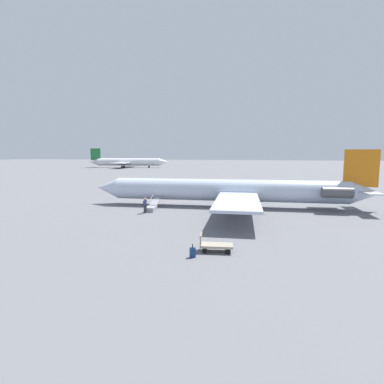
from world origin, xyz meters
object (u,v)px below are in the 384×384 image
object	(u,v)px
airplane_far_left	(127,162)
suitcase	(193,252)
passenger	(145,204)
airplane_main	(235,190)
boarding_stairs	(152,207)
luggage_cart	(215,245)

from	to	relation	value
airplane_far_left	suitcase	xyz separation A→B (m)	(-60.31, 118.33, -2.47)
passenger	airplane_main	bearing A→B (deg)	-60.32
airplane_far_left	suitcase	world-z (taller)	airplane_far_left
suitcase	airplane_far_left	bearing A→B (deg)	-62.99
boarding_stairs	luggage_cart	xyz separation A→B (m)	(-9.53, 13.21, 0.08)
boarding_stairs	passenger	world-z (taller)	boarding_stairs
airplane_main	suitcase	bearing A→B (deg)	83.42
airplane_main	boarding_stairs	distance (m)	10.52
luggage_cart	suitcase	bearing A→B (deg)	43.43
airplane_far_left	luggage_cart	distance (m)	132.10
luggage_cart	passenger	bearing A→B (deg)	-56.88
airplane_main	boarding_stairs	size ratio (longest dim) A/B	8.65
airplane_far_left	suitcase	size ratio (longest dim) A/B	44.57
airplane_far_left	boarding_stairs	bearing A→B (deg)	-72.44
suitcase	passenger	bearing A→B (deg)	-56.85
airplane_main	boarding_stairs	world-z (taller)	airplane_main
airplane_main	luggage_cart	distance (m)	17.76
boarding_stairs	luggage_cart	bearing A→B (deg)	-147.69
passenger	airplane_far_left	bearing A→B (deg)	22.71
luggage_cart	suitcase	world-z (taller)	luggage_cart
boarding_stairs	suitcase	size ratio (longest dim) A/B	4.63
airplane_main	boarding_stairs	bearing A→B (deg)	22.04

